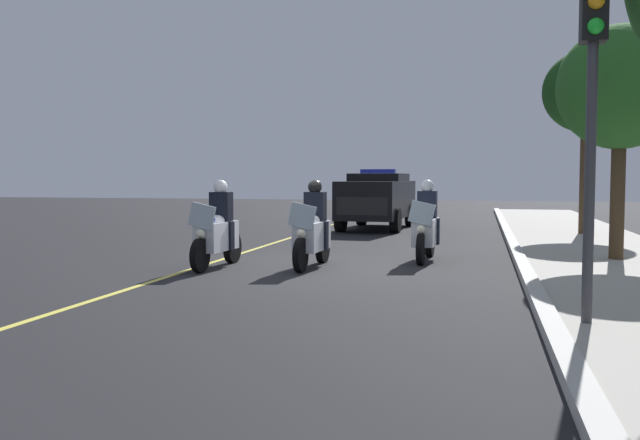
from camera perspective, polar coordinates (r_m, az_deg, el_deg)
name	(u,v)px	position (r m, az deg, el deg)	size (l,w,h in m)	color
ground_plane	(314,267)	(13.52, -0.47, -3.93)	(80.00, 80.00, 0.00)	black
curb_strip	(524,269)	(13.15, 16.72, -3.97)	(48.00, 0.24, 0.15)	#B7B5AD
sidewalk_strip	(635,274)	(13.40, 24.87, -4.12)	(48.00, 3.60, 0.10)	#A8A399
lane_stripe_center	(209,263)	(14.21, -9.23, -3.60)	(48.00, 0.12, 0.01)	#E0D14C
police_motorcycle_lead_left	(217,232)	(13.49, -8.59, -1.00)	(2.14, 0.60, 1.72)	black
police_motorcycle_lead_right	(312,232)	(13.38, -0.64, -1.00)	(2.14, 0.60, 1.72)	black
police_motorcycle_trailing	(426,228)	(14.60, 8.84, -0.66)	(2.14, 0.60, 1.72)	black
police_suv	(377,198)	(23.48, 4.83, 1.86)	(4.99, 2.27, 2.05)	black
traffic_light	(593,63)	(8.41, 21.86, 12.11)	(0.38, 0.28, 4.05)	#38383D
tree_mid_block	(620,88)	(15.23, 23.83, 10.03)	(2.50, 2.50, 4.74)	#42301E
tree_far_back	(588,93)	(21.87, 21.47, 9.86)	(2.58, 2.58, 5.43)	#42301E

